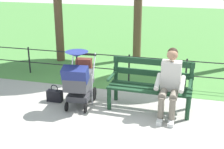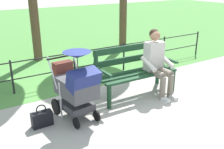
# 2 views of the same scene
# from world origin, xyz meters

# --- Properties ---
(ground_plane) EXTENTS (60.00, 60.00, 0.00)m
(ground_plane) POSITION_xyz_m (0.00, 0.00, 0.00)
(ground_plane) COLOR #ADA89E
(grass_lawn) EXTENTS (40.00, 16.00, 0.01)m
(grass_lawn) POSITION_xyz_m (0.00, -8.80, 0.00)
(grass_lawn) COLOR #518E42
(grass_lawn) RESTS_ON ground
(park_bench) EXTENTS (1.62, 0.65, 0.96)m
(park_bench) POSITION_xyz_m (-0.70, -0.12, 0.53)
(park_bench) COLOR #193D23
(park_bench) RESTS_ON ground
(person_on_bench) EXTENTS (0.54, 0.74, 1.28)m
(person_on_bench) POSITION_xyz_m (-1.08, 0.11, 0.68)
(person_on_bench) COLOR slate
(person_on_bench) RESTS_ON ground
(stroller) EXTENTS (0.58, 0.93, 1.15)m
(stroller) POSITION_xyz_m (0.68, 0.18, 0.59)
(stroller) COLOR black
(stroller) RESTS_ON ground
(handbag) EXTENTS (0.32, 0.14, 0.37)m
(handbag) POSITION_xyz_m (1.26, 0.11, 0.13)
(handbag) COLOR black
(handbag) RESTS_ON ground
(park_fence) EXTENTS (8.04, 0.04, 0.70)m
(park_fence) POSITION_xyz_m (-0.28, -1.38, 0.42)
(park_fence) COLOR black
(park_fence) RESTS_ON ground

